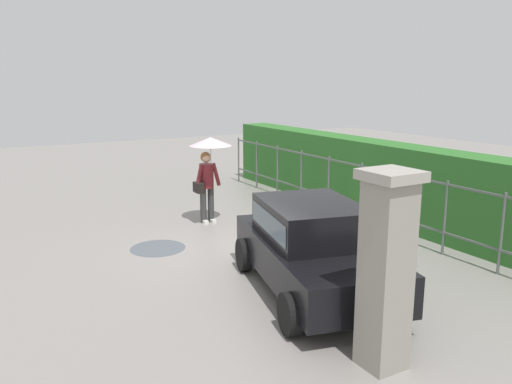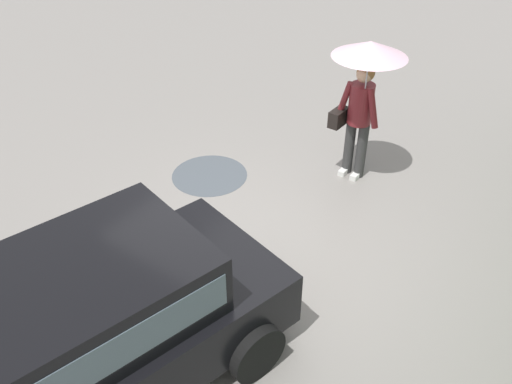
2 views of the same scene
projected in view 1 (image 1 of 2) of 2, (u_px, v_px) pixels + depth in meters
ground_plane at (243, 250)px, 10.45m from camera, size 40.00×40.00×0.00m
car at (312, 244)px, 8.29m from camera, size 3.99×2.56×1.48m
pedestrian at (209, 160)px, 12.14m from camera, size 0.99×0.99×2.08m
gate_pillar at (386, 269)px, 5.99m from camera, size 0.60×0.60×2.42m
fence_section at (344, 186)px, 12.63m from camera, size 11.12×0.05×1.50m
hedge_row at (372, 178)px, 13.05m from camera, size 12.07×0.90×1.90m
puddle_near at (158, 248)px, 10.58m from camera, size 1.13×1.13×0.00m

